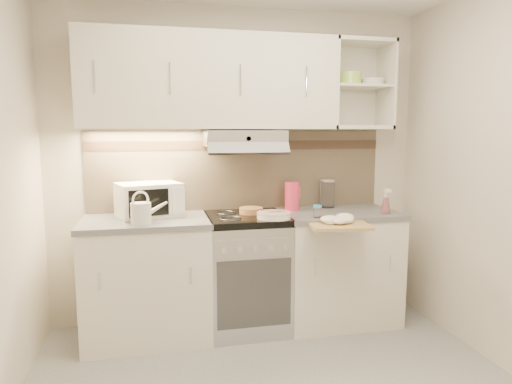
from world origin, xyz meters
TOP-DOWN VIEW (x-y plane):
  - room_shell at (0.00, 0.37)m, footprint 3.04×2.84m
  - base_cabinet_left at (-0.75, 1.10)m, footprint 0.90×0.60m
  - worktop_left at (-0.75, 1.10)m, footprint 0.92×0.62m
  - base_cabinet_right at (0.75, 1.10)m, footprint 0.90×0.60m
  - worktop_right at (0.75, 1.10)m, footprint 0.92×0.62m
  - electric_range at (0.00, 1.10)m, footprint 0.60×0.60m
  - microwave at (-0.72, 1.22)m, footprint 0.52×0.45m
  - watering_can at (-0.77, 0.92)m, footprint 0.26×0.16m
  - plate_stack at (0.17, 0.92)m, footprint 0.25×0.25m
  - bread_loaf at (0.05, 1.15)m, footprint 0.18×0.18m
  - pink_pitcher at (0.40, 1.23)m, footprint 0.12×0.12m
  - glass_jar at (0.73, 1.30)m, footprint 0.13×0.13m
  - spice_jar at (0.49, 0.88)m, footprint 0.06×0.06m
  - spray_bottle at (1.07, 0.93)m, footprint 0.08×0.08m
  - cutting_board at (0.60, 0.74)m, footprint 0.46×0.43m
  - dish_towel at (0.59, 0.74)m, footprint 0.25×0.21m

SIDE VIEW (x-z plane):
  - base_cabinet_left at x=-0.75m, z-range 0.00..0.86m
  - base_cabinet_right at x=0.75m, z-range 0.00..0.86m
  - electric_range at x=0.00m, z-range 0.00..0.90m
  - cutting_board at x=0.60m, z-range 0.86..0.88m
  - worktop_left at x=-0.75m, z-range 0.86..0.90m
  - worktop_right at x=0.75m, z-range 0.86..0.90m
  - dish_towel at x=0.59m, z-range 0.88..0.95m
  - bread_loaf at x=0.05m, z-range 0.90..0.95m
  - plate_stack at x=0.17m, z-range 0.90..0.95m
  - spice_jar at x=0.49m, z-range 0.90..0.99m
  - spray_bottle at x=1.07m, z-range 0.88..1.08m
  - watering_can at x=-0.77m, z-range 0.87..1.10m
  - pink_pitcher at x=0.40m, z-range 0.90..1.13m
  - glass_jar at x=0.73m, z-range 0.90..1.14m
  - microwave at x=-0.72m, z-range 0.90..1.15m
  - room_shell at x=0.00m, z-range 0.37..2.89m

